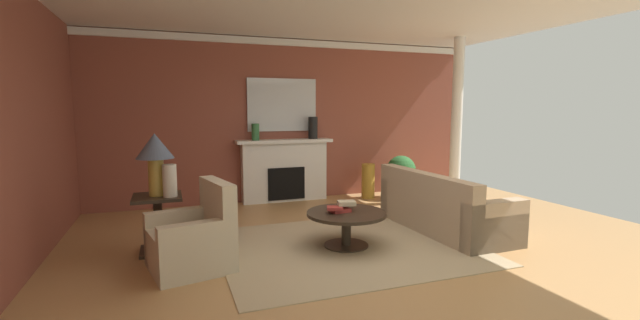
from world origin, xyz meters
The scene contains 21 objects.
ground_plane centered at (0.00, 0.00, 0.00)m, with size 9.13×9.13×0.00m, color tan.
wall_fireplace centered at (0.00, 3.26, 1.52)m, with size 7.62×0.12×3.03m, color brown.
wall_window centered at (-3.57, 0.30, 1.52)m, with size 0.12×7.00×3.03m, color brown.
crown_moulding centered at (0.00, 3.18, 2.95)m, with size 7.62×0.08×0.12m, color white.
area_rug centered at (-0.04, 0.18, 0.01)m, with size 3.13×2.62×0.01m, color tan.
fireplace centered at (-0.06, 3.05, 0.55)m, with size 1.80×0.35×1.17m.
mantel_mirror centered at (-0.06, 3.17, 1.80)m, with size 1.32×0.04×0.98m, color silver.
sofa centered at (1.54, 0.38, 0.30)m, with size 0.96×2.13×0.85m.
armchair_near_window centered at (-1.89, 0.08, 0.31)m, with size 0.95×0.95×0.95m.
coffee_table centered at (-0.04, 0.18, 0.34)m, with size 1.00×1.00×0.45m.
side_table centered at (-2.26, 0.79, 0.40)m, with size 0.56×0.56×0.70m.
table_lamp centered at (-2.26, 0.79, 1.22)m, with size 0.44×0.44×0.75m.
vase_mantel_right centered at (0.49, 3.00, 1.37)m, with size 0.18×0.18×0.42m, color black.
vase_tall_corner centered at (1.54, 2.75, 0.33)m, with size 0.26×0.26×0.67m, color #B7892D.
vase_mantel_left centered at (-0.61, 3.00, 1.32)m, with size 0.14×0.14×0.30m, color #33703D.
vase_on_side_table centered at (-2.11, 0.67, 0.89)m, with size 0.16×0.16×0.38m, color beige.
book_red_cover centered at (-0.11, 0.22, 0.47)m, with size 0.24×0.18×0.05m, color maroon.
book_art_folio centered at (-0.20, 0.17, 0.51)m, with size 0.19×0.15×0.04m, color maroon.
book_small_novel centered at (-0.03, 0.22, 0.56)m, with size 0.22×0.16×0.05m, color tan.
potted_plant centered at (2.14, 2.53, 0.49)m, with size 0.56×0.56×0.83m.
column_white centered at (2.97, 1.98, 1.52)m, with size 0.20×0.20×3.03m, color white.
Camera 1 is at (-2.12, -4.56, 1.74)m, focal length 23.70 mm.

